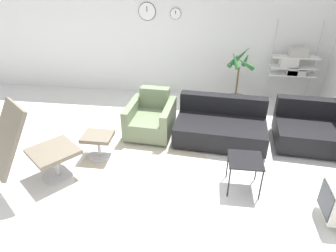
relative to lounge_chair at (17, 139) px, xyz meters
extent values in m
plane|color=silver|center=(1.63, 0.72, -0.78)|extent=(12.00, 12.00, 0.00)
cube|color=silver|center=(1.63, 3.62, 0.62)|extent=(12.00, 0.06, 2.80)
cylinder|color=black|center=(0.99, 3.58, 1.01)|extent=(0.37, 0.01, 0.37)
cylinder|color=white|center=(0.99, 3.57, 1.01)|extent=(0.35, 0.02, 0.35)
cube|color=black|center=(0.99, 3.56, 1.06)|extent=(0.01, 0.01, 0.10)
cylinder|color=black|center=(1.59, 3.58, 0.97)|extent=(0.23, 0.01, 0.23)
cylinder|color=white|center=(1.59, 3.57, 0.97)|extent=(0.22, 0.02, 0.22)
cube|color=black|center=(1.59, 3.56, 1.01)|extent=(0.01, 0.01, 0.07)
cylinder|color=#BCB29E|center=(1.47, 0.59, -0.78)|extent=(2.04, 2.04, 0.01)
cylinder|color=#BCBCC1|center=(0.25, 0.31, -0.77)|extent=(0.62, 0.62, 0.02)
cylinder|color=#BCBCC1|center=(0.25, 0.31, -0.58)|extent=(0.06, 0.06, 0.36)
cube|color=#6B6051|center=(0.25, 0.31, -0.37)|extent=(0.83, 0.83, 0.06)
cube|color=#6B6051|center=(-0.07, -0.09, 0.06)|extent=(0.75, 0.74, 0.81)
cylinder|color=#BCBCC1|center=(0.70, 0.85, -0.77)|extent=(0.36, 0.36, 0.02)
cylinder|color=#BCBCC1|center=(0.70, 0.85, -0.60)|extent=(0.05, 0.05, 0.32)
cube|color=#6B6051|center=(0.70, 0.85, -0.41)|extent=(0.45, 0.39, 0.06)
cube|color=silver|center=(1.37, 1.66, -0.75)|extent=(0.68, 0.77, 0.06)
cube|color=#667556|center=(1.37, 1.66, -0.57)|extent=(0.59, 0.93, 0.30)
cube|color=#667556|center=(1.40, 2.02, -0.23)|extent=(0.54, 0.22, 0.38)
cube|color=#667556|center=(1.69, 1.64, -0.47)|extent=(0.18, 0.90, 0.51)
cube|color=#667556|center=(1.05, 1.68, -0.47)|extent=(0.18, 0.90, 0.51)
cube|color=black|center=(2.58, 1.57, -0.76)|extent=(1.40, 0.91, 0.05)
cube|color=black|center=(2.58, 1.57, -0.57)|extent=(1.56, 1.06, 0.33)
cube|color=black|center=(2.61, 1.94, -0.25)|extent=(1.50, 0.32, 0.31)
cube|color=black|center=(4.10, 1.62, -0.76)|extent=(1.14, 0.89, 0.05)
cube|color=black|center=(4.10, 1.62, -0.57)|extent=(1.27, 1.04, 0.33)
cube|color=black|center=(4.13, 1.99, -0.25)|extent=(1.21, 0.30, 0.31)
cube|color=black|center=(2.86, 0.38, -0.32)|extent=(0.44, 0.44, 0.02)
cylinder|color=black|center=(2.66, 0.18, -0.56)|extent=(0.02, 0.02, 0.45)
cylinder|color=black|center=(3.06, 0.18, -0.56)|extent=(0.02, 0.02, 0.45)
cylinder|color=black|center=(2.66, 0.58, -0.56)|extent=(0.02, 0.02, 0.45)
cylinder|color=black|center=(3.06, 0.58, -0.56)|extent=(0.02, 0.02, 0.45)
cube|color=#282D33|center=(3.75, -0.07, -0.50)|extent=(0.02, 0.38, 0.35)
cylinder|color=brown|center=(2.93, 3.00, -0.66)|extent=(0.31, 0.31, 0.25)
cylinder|color=#382819|center=(2.93, 3.00, -0.54)|extent=(0.28, 0.28, 0.02)
cylinder|color=brown|center=(2.93, 3.00, -0.22)|extent=(0.04, 0.04, 0.63)
cone|color=#2D6B33|center=(3.05, 3.02, 0.24)|extent=(0.14, 0.33, 0.34)
cone|color=#2D6B33|center=(2.96, 3.14, 0.28)|extent=(0.39, 0.18, 0.42)
cone|color=#2D6B33|center=(2.82, 3.09, 0.19)|extent=(0.29, 0.33, 0.27)
cone|color=#2D6B33|center=(2.84, 2.94, 0.23)|extent=(0.24, 0.30, 0.33)
cone|color=#2D6B33|center=(3.01, 2.83, 0.22)|extent=(0.44, 0.28, 0.32)
cylinder|color=#BCBCC1|center=(3.63, 3.46, 0.08)|extent=(0.03, 0.03, 1.72)
cylinder|color=#BCBCC1|center=(4.49, 3.46, 0.08)|extent=(0.03, 0.03, 1.72)
cube|color=white|center=(4.06, 3.34, -0.14)|extent=(0.92, 0.28, 0.02)
cube|color=white|center=(4.06, 3.34, 0.02)|extent=(0.92, 0.28, 0.02)
cube|color=white|center=(4.06, 3.34, 0.23)|extent=(0.92, 0.28, 0.02)
cube|color=beige|center=(4.03, 3.33, -0.04)|extent=(0.20, 0.24, 0.17)
cube|color=silver|center=(3.94, 3.33, 0.13)|extent=(0.35, 0.24, 0.19)
cube|color=#B7B2A8|center=(4.09, 3.33, 0.33)|extent=(0.35, 0.24, 0.17)
cube|color=beige|center=(4.11, 3.33, -0.07)|extent=(0.38, 0.24, 0.10)
camera|label=1|loc=(2.27, -2.90, 1.96)|focal=32.00mm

